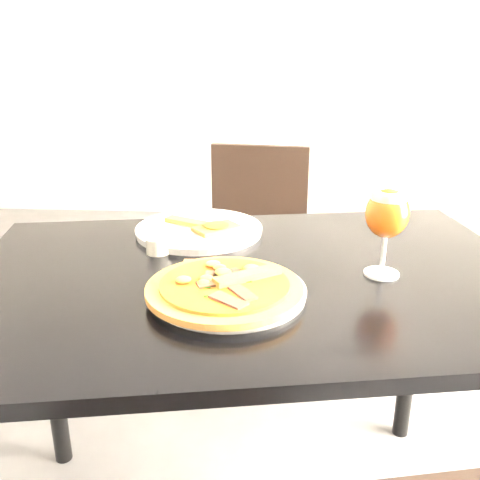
# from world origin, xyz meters

# --- Properties ---
(dining_table) EXTENTS (1.32, 0.99, 0.75)m
(dining_table) POSITION_xyz_m (-0.27, 0.19, 0.66)
(dining_table) COLOR black
(dining_table) RESTS_ON ground
(chair_far) EXTENTS (0.44, 0.44, 0.85)m
(chair_far) POSITION_xyz_m (-0.30, 1.04, 0.47)
(chair_far) COLOR black
(chair_far) RESTS_ON ground
(plate_main) EXTENTS (0.41, 0.41, 0.02)m
(plate_main) POSITION_xyz_m (-0.31, 0.08, 0.76)
(plate_main) COLOR silver
(plate_main) RESTS_ON dining_table
(pizza) EXTENTS (0.30, 0.30, 0.03)m
(pizza) POSITION_xyz_m (-0.32, 0.06, 0.78)
(pizza) COLOR brown
(pizza) RESTS_ON plate_main
(plate_second) EXTENTS (0.37, 0.37, 0.02)m
(plate_second) POSITION_xyz_m (-0.42, 0.43, 0.76)
(plate_second) COLOR silver
(plate_second) RESTS_ON dining_table
(crust_scraps) EXTENTS (0.21, 0.15, 0.02)m
(crust_scraps) POSITION_xyz_m (-0.40, 0.42, 0.77)
(crust_scraps) COLOR brown
(crust_scraps) RESTS_ON plate_second
(loose_crust) EXTENTS (0.11, 0.03, 0.01)m
(loose_crust) POSITION_xyz_m (-0.37, 0.22, 0.75)
(loose_crust) COLOR brown
(loose_crust) RESTS_ON dining_table
(sauce_cup) EXTENTS (0.06, 0.06, 0.04)m
(sauce_cup) POSITION_xyz_m (-0.50, 0.29, 0.77)
(sauce_cup) COLOR beige
(sauce_cup) RESTS_ON dining_table
(beer_glass) EXTENTS (0.09, 0.09, 0.19)m
(beer_glass) POSITION_xyz_m (-0.00, 0.19, 0.88)
(beer_glass) COLOR silver
(beer_glass) RESTS_ON dining_table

